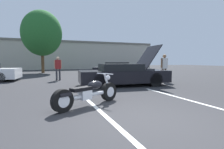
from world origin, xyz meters
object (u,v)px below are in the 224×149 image
(parked_car_right_row, at_px, (118,69))
(spectator_midground, at_px, (58,66))
(tree_background, at_px, (42,33))
(motorcycle, at_px, (88,93))
(spectator_near_motorcycle, at_px, (164,66))
(show_car_hood_open, at_px, (124,74))

(parked_car_right_row, relative_size, spectator_midground, 3.09)
(tree_background, xyz_separation_m, spectator_midground, (0.99, -8.11, -3.32))
(spectator_midground, bearing_deg, motorcycle, -87.42)
(tree_background, relative_size, parked_car_right_row, 1.35)
(tree_background, distance_m, parked_car_right_row, 9.43)
(parked_car_right_row, distance_m, spectator_near_motorcycle, 5.62)
(tree_background, bearing_deg, motorcycle, -85.11)
(spectator_near_motorcycle, distance_m, spectator_midground, 7.02)
(parked_car_right_row, bearing_deg, tree_background, 160.09)
(tree_background, distance_m, show_car_hood_open, 13.17)
(tree_background, relative_size, show_car_hood_open, 1.37)
(tree_background, height_order, spectator_midground, tree_background)
(motorcycle, distance_m, parked_car_right_row, 10.89)
(motorcycle, xyz_separation_m, spectator_near_motorcycle, (5.89, 4.05, 0.65))
(show_car_hood_open, xyz_separation_m, spectator_near_motorcycle, (3.09, 0.60, 0.43))
(show_car_hood_open, bearing_deg, spectator_near_motorcycle, 17.26)
(spectator_near_motorcycle, bearing_deg, motorcycle, -145.51)
(motorcycle, xyz_separation_m, show_car_hood_open, (2.79, 3.44, 0.22))
(tree_background, bearing_deg, show_car_hood_open, -71.04)
(parked_car_right_row, height_order, spectator_midground, spectator_midground)
(show_car_hood_open, xyz_separation_m, spectator_midground, (-3.12, 3.86, 0.35))
(spectator_midground, bearing_deg, spectator_near_motorcycle, -27.62)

